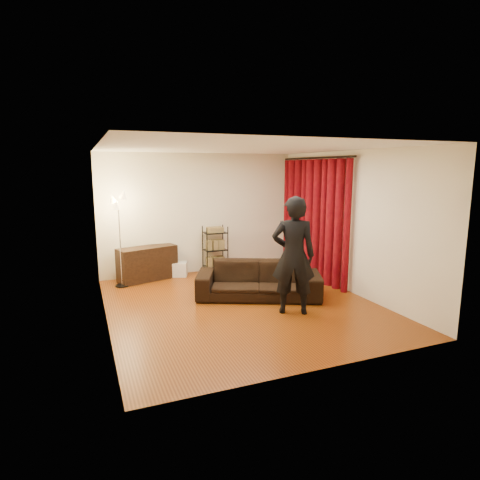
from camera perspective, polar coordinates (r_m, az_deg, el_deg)
name	(u,v)px	position (r m, az deg, el deg)	size (l,w,h in m)	color
floor	(241,304)	(7.16, 0.15, -9.15)	(5.00, 5.00, 0.00)	brown
ceiling	(241,148)	(6.76, 0.16, 12.98)	(5.00, 5.00, 0.00)	white
wall_back	(200,214)	(9.18, -5.71, 3.77)	(5.00, 5.00, 0.00)	#F2E8CC
wall_front	(324,260)	(4.65, 11.80, -2.75)	(5.00, 5.00, 0.00)	#F2E8CC
wall_left	(102,237)	(6.35, -19.02, 0.37)	(5.00, 5.00, 0.00)	#F2E8CC
wall_right	(350,222)	(7.94, 15.40, 2.44)	(5.00, 5.00, 0.00)	#F2E8CC
curtain_rod	(316,158)	(8.75, 10.73, 11.40)	(0.04, 0.04, 2.65)	black
curtain	(313,220)	(8.80, 10.34, 2.88)	(0.22, 2.65, 2.55)	maroon
sofa	(259,280)	(7.46, 2.66, -5.71)	(2.26, 0.88, 0.66)	black
person	(293,256)	(6.58, 7.60, -2.21)	(0.71, 0.47, 1.94)	black
media_cabinet	(147,263)	(8.81, -13.03, -3.26)	(1.23, 0.46, 0.72)	#301E11
storage_boxes	(178,269)	(9.01, -8.78, -4.11)	(0.39, 0.31, 0.32)	silver
wire_shelf	(215,250)	(9.13, -3.55, -1.39)	(0.49, 0.34, 1.08)	black
floor_lamp	(120,241)	(8.35, -16.70, -0.17)	(0.34, 0.34, 1.86)	silver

